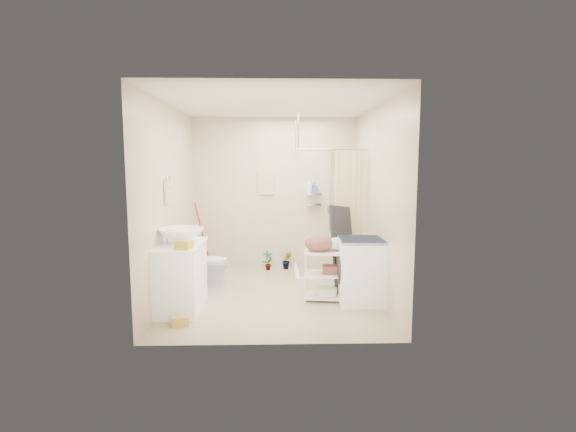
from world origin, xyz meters
name	(u,v)px	position (x,y,z in m)	size (l,w,h in m)	color
floor	(275,295)	(0.00, 0.00, 0.00)	(3.20, 3.20, 0.00)	tan
ceiling	(274,103)	(0.00, 0.00, 2.60)	(2.80, 3.20, 0.04)	silver
wall_back	(275,194)	(0.00, 1.60, 1.30)	(2.80, 0.04, 2.60)	beige
wall_front	(273,217)	(0.00, -1.60, 1.30)	(2.80, 0.04, 2.60)	beige
wall_left	(170,202)	(-1.40, 0.00, 1.30)	(0.04, 3.20, 2.60)	beige
wall_right	(377,202)	(1.40, 0.00, 1.30)	(0.04, 3.20, 2.60)	beige
vanity	(181,276)	(-1.16, -0.52, 0.42)	(0.53, 0.95, 0.84)	white
sink	(181,236)	(-1.14, -0.52, 0.93)	(0.55, 0.55, 0.19)	white
counter_basket	(184,245)	(-1.03, -0.87, 0.89)	(0.18, 0.14, 0.10)	gold
floor_basket	(180,319)	(-1.06, -1.07, 0.07)	(0.27, 0.21, 0.15)	gold
toilet	(205,262)	(-1.04, 0.51, 0.35)	(0.39, 0.68, 0.70)	silver
mop	(201,236)	(-1.28, 1.49, 0.58)	(0.11, 0.11, 1.16)	red
potted_plant_a	(268,260)	(-0.13, 1.39, 0.17)	(0.18, 0.12, 0.34)	#9C5C38
potted_plant_b	(287,260)	(0.20, 1.46, 0.15)	(0.16, 0.13, 0.30)	#9A5139
hanging_towel	(266,182)	(-0.15, 1.58, 1.50)	(0.28, 0.03, 0.42)	beige
towel_ring	(167,190)	(-1.38, -0.20, 1.47)	(0.04, 0.22, 0.34)	#D8BE7C
tp_holder	(175,244)	(-1.36, 0.05, 0.72)	(0.08, 0.12, 0.14)	white
shower	(327,211)	(0.85, 1.05, 1.05)	(1.10, 1.10, 2.10)	silver
shampoo_bottle_a	(309,185)	(0.59, 1.52, 1.45)	(0.10, 0.10, 0.25)	silver
shampoo_bottle_b	(315,188)	(0.68, 1.52, 1.41)	(0.08, 0.08, 0.18)	#3D58A7
washing_machine	(361,271)	(1.14, -0.32, 0.42)	(0.58, 0.60, 0.85)	white
laundry_rack	(326,270)	(0.69, -0.21, 0.40)	(0.58, 0.34, 0.80)	#F1E7CE
ironing_board	(343,249)	(0.95, 0.04, 0.64)	(0.36, 0.11, 1.27)	black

